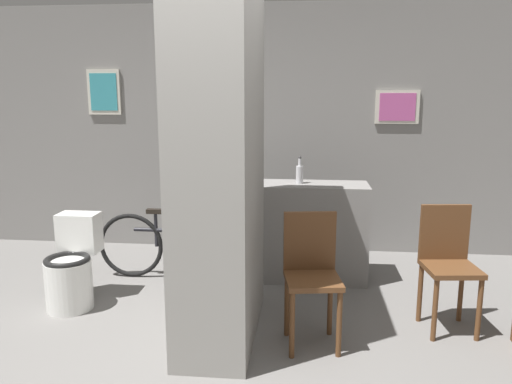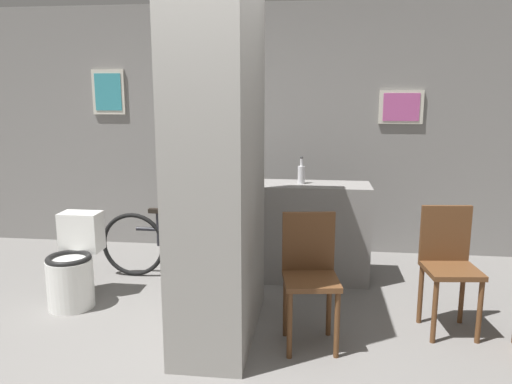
{
  "view_description": "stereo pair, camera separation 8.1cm",
  "coord_description": "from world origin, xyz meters",
  "px_view_note": "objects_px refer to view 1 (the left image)",
  "views": [
    {
      "loc": [
        0.59,
        -2.7,
        1.7
      ],
      "look_at": [
        0.21,
        1.01,
        0.95
      ],
      "focal_mm": 35.0,
      "sensor_mm": 36.0,
      "label": 1
    },
    {
      "loc": [
        0.67,
        -2.69,
        1.7
      ],
      "look_at": [
        0.21,
        1.01,
        0.95
      ],
      "focal_mm": 35.0,
      "sensor_mm": 36.0,
      "label": 2
    }
  ],
  "objects_px": {
    "toilet": "(72,269)",
    "bicycle": "(183,245)",
    "bottle_tall": "(300,173)",
    "chair_near_pillar": "(311,272)",
    "chair_by_doorway": "(448,261)"
  },
  "relations": [
    {
      "from": "chair_by_doorway",
      "to": "bicycle",
      "type": "bearing_deg",
      "value": 154.26
    },
    {
      "from": "toilet",
      "to": "bicycle",
      "type": "height_order",
      "value": "toilet"
    },
    {
      "from": "chair_near_pillar",
      "to": "toilet",
      "type": "bearing_deg",
      "value": 159.49
    },
    {
      "from": "chair_by_doorway",
      "to": "bottle_tall",
      "type": "height_order",
      "value": "bottle_tall"
    },
    {
      "from": "bicycle",
      "to": "bottle_tall",
      "type": "xyz_separation_m",
      "value": [
        1.05,
        0.16,
        0.66
      ]
    },
    {
      "from": "toilet",
      "to": "bottle_tall",
      "type": "relative_size",
      "value": 2.92
    },
    {
      "from": "chair_by_doorway",
      "to": "bicycle",
      "type": "relative_size",
      "value": 0.57
    },
    {
      "from": "chair_near_pillar",
      "to": "chair_by_doorway",
      "type": "height_order",
      "value": "same"
    },
    {
      "from": "toilet",
      "to": "bicycle",
      "type": "relative_size",
      "value": 0.46
    },
    {
      "from": "chair_by_doorway",
      "to": "bottle_tall",
      "type": "bearing_deg",
      "value": 133.8
    },
    {
      "from": "chair_by_doorway",
      "to": "bottle_tall",
      "type": "xyz_separation_m",
      "value": [
        -1.09,
        0.9,
        0.47
      ]
    },
    {
      "from": "chair_near_pillar",
      "to": "bottle_tall",
      "type": "relative_size",
      "value": 3.62
    },
    {
      "from": "toilet",
      "to": "bottle_tall",
      "type": "xyz_separation_m",
      "value": [
        1.8,
        0.82,
        0.67
      ]
    },
    {
      "from": "chair_near_pillar",
      "to": "bottle_tall",
      "type": "distance_m",
      "value": 1.32
    },
    {
      "from": "chair_by_doorway",
      "to": "bottle_tall",
      "type": "relative_size",
      "value": 3.62
    }
  ]
}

